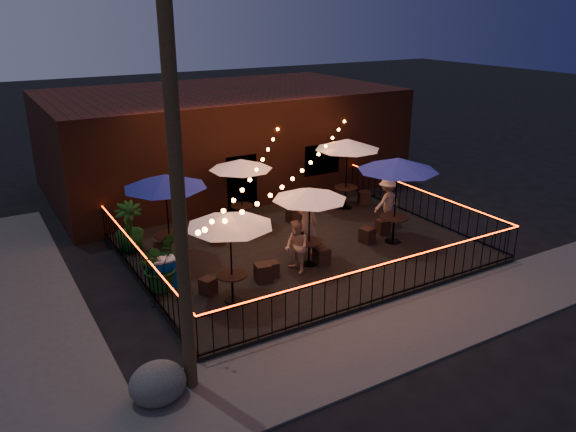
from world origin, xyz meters
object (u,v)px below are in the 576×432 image
cafe_table_2 (310,195)px  cafe_table_4 (398,165)px  boulder (158,383)px  cafe_table_0 (230,221)px  cafe_table_1 (165,182)px  cafe_table_5 (347,145)px  cafe_table_3 (241,165)px  cooler (164,273)px  utility_pole (178,197)px

cafe_table_2 → cafe_table_4: bearing=1.0°
cafe_table_4 → boulder: 9.80m
cafe_table_0 → cafe_table_1: 3.21m
cafe_table_1 → boulder: size_ratio=2.75×
cafe_table_4 → cafe_table_5: 3.47m
cafe_table_1 → boulder: bearing=-111.7°
cafe_table_0 → cafe_table_1: (-0.52, 3.16, 0.23)m
cafe_table_0 → cafe_table_1: size_ratio=0.87×
cafe_table_2 → cafe_table_3: (-0.26, 3.81, -0.00)m
cafe_table_0 → cafe_table_1: cafe_table_1 is taller
cafe_table_1 → cooler: cafe_table_1 is taller
cafe_table_4 → cafe_table_5: (0.62, 3.42, -0.12)m
utility_pole → cafe_table_0: (2.12, 2.53, -1.68)m
cafe_table_5 → cafe_table_1: bearing=-170.8°
cafe_table_1 → cafe_table_3: size_ratio=1.01×
utility_pole → cafe_table_1: bearing=74.3°
cafe_table_0 → cafe_table_4: cafe_table_4 is taller
cafe_table_3 → utility_pole: bearing=-123.1°
utility_pole → cafe_table_4: (8.16, 3.43, -1.34)m
cafe_table_4 → cooler: (-7.26, 0.72, -2.10)m
cafe_table_0 → cafe_table_3: (2.57, 4.65, -0.05)m
utility_pole → cafe_table_1: 6.08m
cafe_table_3 → cafe_table_4: bearing=-47.2°
utility_pole → cafe_table_2: size_ratio=2.96×
cafe_table_2 → cafe_table_3: 3.82m
cafe_table_0 → cafe_table_2: cafe_table_0 is taller
cafe_table_5 → cafe_table_0: bearing=-147.1°
cafe_table_2 → utility_pole: bearing=-145.7°
cafe_table_0 → boulder: size_ratio=2.39×
cooler → cafe_table_2: bearing=-4.4°
cafe_table_0 → boulder: 4.30m
cafe_table_5 → cafe_table_4: bearing=-100.3°
utility_pole → cafe_table_4: 8.95m
cafe_table_3 → cooler: (-3.79, -3.03, -1.72)m
cafe_table_1 → cafe_table_4: size_ratio=1.00×
cafe_table_0 → cafe_table_3: size_ratio=0.87×
cafe_table_0 → cafe_table_4: size_ratio=0.87×
cafe_table_4 → cafe_table_0: bearing=-171.5°
cafe_table_4 → cafe_table_1: bearing=161.0°
cafe_table_5 → boulder: size_ratio=3.07×
cafe_table_1 → boulder: cafe_table_1 is taller
cooler → boulder: bearing=-104.1°
cafe_table_1 → cafe_table_4: cafe_table_4 is taller
cafe_table_5 → boulder: bearing=-143.8°
cafe_table_3 → boulder: cafe_table_3 is taller
utility_pole → cafe_table_1: utility_pole is taller
cafe_table_2 → cafe_table_4: size_ratio=0.98×
cafe_table_5 → cooler: bearing=-161.2°
cooler → boulder: 4.54m
cafe_table_1 → cafe_table_0: bearing=-80.7°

